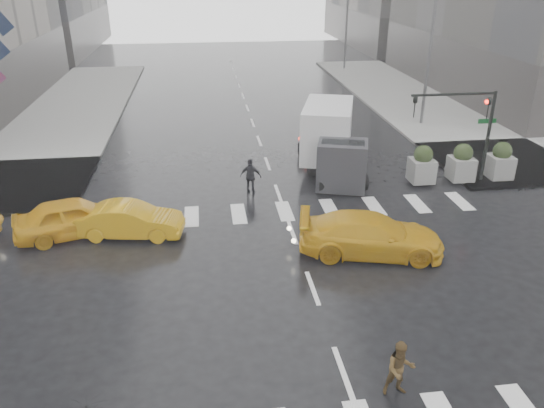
{
  "coord_description": "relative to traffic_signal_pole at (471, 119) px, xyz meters",
  "views": [
    {
      "loc": [
        -3.28,
        -14.48,
        9.82
      ],
      "look_at": [
        -1.09,
        2.0,
        2.22
      ],
      "focal_mm": 35.0,
      "sensor_mm": 36.0,
      "label": 1
    }
  ],
  "objects": [
    {
      "name": "ground",
      "position": [
        -9.01,
        -8.01,
        -3.22
      ],
      "size": [
        120.0,
        120.0,
        0.0
      ],
      "primitive_type": "plane",
      "color": "black",
      "rests_on": "ground"
    },
    {
      "name": "road_markings",
      "position": [
        -9.01,
        -8.01,
        -3.21
      ],
      "size": [
        18.0,
        48.0,
        0.01
      ],
      "primitive_type": null,
      "color": "silver",
      "rests_on": "ground"
    },
    {
      "name": "traffic_signal_pole",
      "position": [
        0.0,
        0.0,
        0.0
      ],
      "size": [
        4.45,
        0.42,
        4.5
      ],
      "color": "black",
      "rests_on": "ground"
    },
    {
      "name": "street_lamp_near",
      "position": [
        1.86,
        9.99,
        1.73
      ],
      "size": [
        2.15,
        0.22,
        9.0
      ],
      "color": "#59595B",
      "rests_on": "ground"
    },
    {
      "name": "street_lamp_far",
      "position": [
        1.86,
        29.99,
        1.73
      ],
      "size": [
        2.15,
        0.22,
        9.0
      ],
      "color": "#59595B",
      "rests_on": "ground"
    },
    {
      "name": "planter_west",
      "position": [
        -2.01,
        0.19,
        -2.23
      ],
      "size": [
        1.1,
        1.1,
        1.8
      ],
      "color": "gray",
      "rests_on": "ground"
    },
    {
      "name": "planter_mid",
      "position": [
        -0.01,
        0.19,
        -2.23
      ],
      "size": [
        1.1,
        1.1,
        1.8
      ],
      "color": "gray",
      "rests_on": "ground"
    },
    {
      "name": "planter_east",
      "position": [
        1.99,
        0.19,
        -2.23
      ],
      "size": [
        1.1,
        1.1,
        1.8
      ],
      "color": "gray",
      "rests_on": "ground"
    },
    {
      "name": "pedestrian_brown",
      "position": [
        -7.85,
        -12.89,
        -2.45
      ],
      "size": [
        0.77,
        0.61,
        1.53
      ],
      "primitive_type": "imported",
      "rotation": [
        0.0,
        0.0,
        -0.04
      ],
      "color": "#4F3B1C",
      "rests_on": "ground"
    },
    {
      "name": "pedestrian_far_a",
      "position": [
        -10.26,
        0.15,
        -2.38
      ],
      "size": [
        1.12,
        0.86,
        1.68
      ],
      "primitive_type": "imported",
      "rotation": [
        0.0,
        0.0,
        2.85
      ],
      "color": "black",
      "rests_on": "ground"
    },
    {
      "name": "pedestrian_far_b",
      "position": [
        -5.57,
        -0.31,
        -2.29
      ],
      "size": [
        1.36,
        1.25,
        1.86
      ],
      "primitive_type": "imported",
      "rotation": [
        0.0,
        0.0,
        2.5
      ],
      "color": "black",
      "rests_on": "ground"
    },
    {
      "name": "taxi_front",
      "position": [
        -17.5,
        -3.05,
        -2.45
      ],
      "size": [
        4.8,
        2.99,
        1.53
      ],
      "primitive_type": "imported",
      "rotation": [
        0.0,
        0.0,
        1.86
      ],
      "color": "#D9990B",
      "rests_on": "ground"
    },
    {
      "name": "taxi_mid",
      "position": [
        -15.31,
        -3.43,
        -2.55
      ],
      "size": [
        4.21,
        2.01,
        1.33
      ],
      "primitive_type": "imported",
      "rotation": [
        0.0,
        0.0,
        1.42
      ],
      "color": "#D9990B",
      "rests_on": "ground"
    },
    {
      "name": "taxi_rear",
      "position": [
        -6.44,
        -6.01,
        -2.46
      ],
      "size": [
        4.97,
        3.06,
        1.52
      ],
      "primitive_type": "imported",
      "rotation": [
        0.0,
        0.0,
        1.36
      ],
      "color": "#D9990B",
      "rests_on": "ground"
    },
    {
      "name": "box_truck",
      "position": [
        -6.01,
        2.3,
        -1.44
      ],
      "size": [
        2.34,
        6.25,
        3.32
      ],
      "rotation": [
        0.0,
        0.0,
        -0.3
      ],
      "color": "silver",
      "rests_on": "ground"
    }
  ]
}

